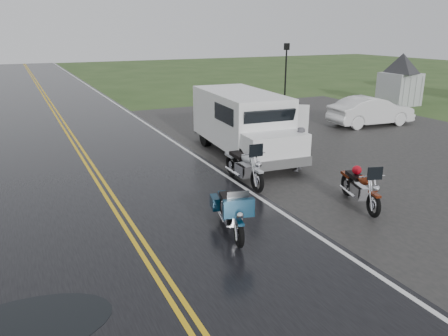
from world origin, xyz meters
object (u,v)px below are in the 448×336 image
visitor_center (402,66)px  lamp_post_far_right (285,78)px  person_at_van (299,150)px  motorcycle_silver (257,172)px  motorcycle_red (375,196)px  sedan_white (371,112)px  van_white (243,138)px  motorcycle_teal (239,223)px

visitor_center → lamp_post_far_right: size_ratio=4.09×
visitor_center → person_at_van: (-13.74, -8.60, -1.65)m
motorcycle_silver → lamp_post_far_right: size_ratio=0.61×
motorcycle_red → person_at_van: 4.11m
visitor_center → sedan_white: visitor_center is taller
visitor_center → sedan_white: size_ratio=3.72×
van_white → lamp_post_far_right: (7.62, 9.06, 0.75)m
motorcycle_silver → sedan_white: (9.87, 5.82, 0.01)m
van_white → sedan_white: bearing=26.9°
van_white → motorcycle_red: bearing=-71.6°
motorcycle_silver → motorcycle_teal: bearing=-124.5°
visitor_center → motorcycle_silver: visitor_center is taller
motorcycle_red → person_at_van: person_at_van is taller
motorcycle_teal → person_at_van: bearing=56.4°
motorcycle_red → sedan_white: 11.82m
visitor_center → sedan_white: (-6.20, -4.07, -1.69)m
person_at_van → sedan_white: 8.79m
motorcycle_red → van_white: (-1.19, 4.73, 0.57)m
person_at_van → lamp_post_far_right: (5.86, 9.72, 1.21)m
motorcycle_teal → lamp_post_far_right: size_ratio=0.55×
person_at_van → motorcycle_red: bearing=43.6°
person_at_van → sedan_white: size_ratio=0.35×
person_at_van → lamp_post_far_right: lamp_post_far_right is taller
motorcycle_red → motorcycle_silver: size_ratio=0.91×
visitor_center → van_white: visitor_center is taller
motorcycle_teal → person_at_van: size_ratio=1.43×
visitor_center → lamp_post_far_right: (-7.88, 1.12, -0.44)m
lamp_post_far_right → motorcycle_red: bearing=-115.0°
motorcycle_teal → sedan_white: (11.90, 8.54, 0.08)m
visitor_center → motorcycle_silver: size_ratio=6.72×
van_white → lamp_post_far_right: lamp_post_far_right is taller
van_white → sedan_white: van_white is taller
motorcycle_silver → sedan_white: 11.46m
person_at_van → sedan_white: bearing=172.6°
van_white → motorcycle_silver: bearing=-102.3°
motorcycle_silver → van_white: van_white is taller
sedan_white → motorcycle_teal: bearing=130.3°
motorcycle_teal → motorcycle_silver: (2.02, 2.72, 0.07)m
motorcycle_silver → motorcycle_red: bearing=-55.4°
motorcycle_silver → person_at_van: bearing=31.1°
van_white → lamp_post_far_right: size_ratio=1.57×
motorcycle_red → motorcycle_teal: bearing=-163.8°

